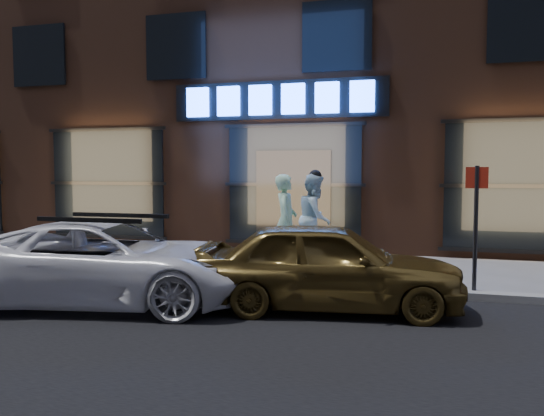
{
  "coord_description": "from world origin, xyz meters",
  "views": [
    {
      "loc": [
        2.82,
        -8.32,
        1.92
      ],
      "look_at": [
        0.11,
        1.6,
        1.2
      ],
      "focal_mm": 35.0,
      "sensor_mm": 36.0,
      "label": 1
    }
  ],
  "objects_px": {
    "white_suv": "(106,262)",
    "sign_post": "(476,219)",
    "man_bowtie": "(286,220)",
    "man_cap": "(315,217)",
    "gold_sedan": "(328,265)"
  },
  "relations": [
    {
      "from": "man_cap",
      "to": "sign_post",
      "type": "xyz_separation_m",
      "value": [
        2.94,
        -2.66,
        0.28
      ]
    },
    {
      "from": "gold_sedan",
      "to": "sign_post",
      "type": "xyz_separation_m",
      "value": [
        2.02,
        1.24,
        0.59
      ]
    },
    {
      "from": "man_cap",
      "to": "gold_sedan",
      "type": "xyz_separation_m",
      "value": [
        0.92,
        -3.9,
        -0.31
      ]
    },
    {
      "from": "man_bowtie",
      "to": "sign_post",
      "type": "xyz_separation_m",
      "value": [
        3.4,
        -1.9,
        0.28
      ]
    },
    {
      "from": "man_cap",
      "to": "gold_sedan",
      "type": "relative_size",
      "value": 0.51
    },
    {
      "from": "man_cap",
      "to": "sign_post",
      "type": "height_order",
      "value": "sign_post"
    },
    {
      "from": "gold_sedan",
      "to": "sign_post",
      "type": "height_order",
      "value": "sign_post"
    },
    {
      "from": "white_suv",
      "to": "sign_post",
      "type": "relative_size",
      "value": 2.17
    },
    {
      "from": "man_bowtie",
      "to": "white_suv",
      "type": "distance_m",
      "value": 4.08
    },
    {
      "from": "white_suv",
      "to": "sign_post",
      "type": "bearing_deg",
      "value": -82.2
    },
    {
      "from": "man_cap",
      "to": "sign_post",
      "type": "bearing_deg",
      "value": -131.96
    },
    {
      "from": "man_bowtie",
      "to": "white_suv",
      "type": "relative_size",
      "value": 0.43
    },
    {
      "from": "white_suv",
      "to": "sign_post",
      "type": "height_order",
      "value": "sign_post"
    },
    {
      "from": "man_bowtie",
      "to": "gold_sedan",
      "type": "height_order",
      "value": "man_bowtie"
    },
    {
      "from": "man_bowtie",
      "to": "gold_sedan",
      "type": "relative_size",
      "value": 0.51
    }
  ]
}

